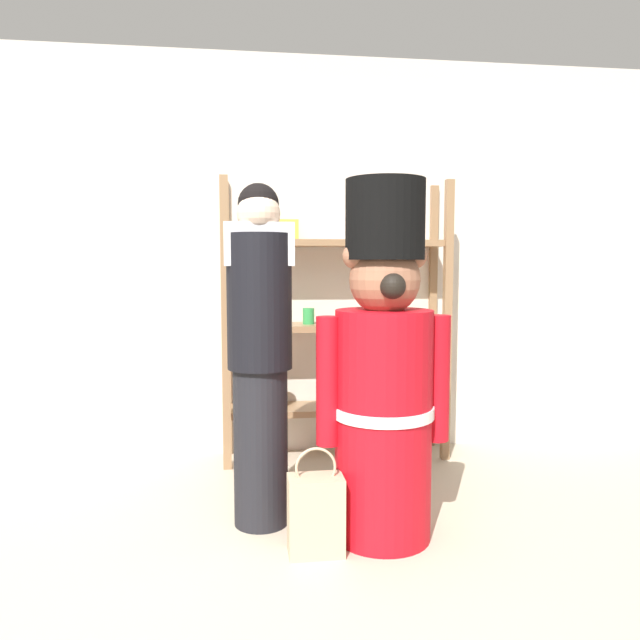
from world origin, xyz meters
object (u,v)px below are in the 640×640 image
object	(u,v)px
teddy_bear_guard	(384,377)
person_shopper	(259,348)
merchandise_shelf	(336,320)
shopping_bag	(316,514)

from	to	relation	value
teddy_bear_guard	person_shopper	xyz separation A→B (m)	(-0.55, 0.22, 0.11)
merchandise_shelf	person_shopper	xyz separation A→B (m)	(-0.52, -0.96, -0.04)
teddy_bear_guard	merchandise_shelf	bearing A→B (deg)	91.29
teddy_bear_guard	shopping_bag	xyz separation A→B (m)	(-0.33, -0.12, -0.57)
person_shopper	shopping_bag	distance (m)	0.79
person_shopper	shopping_bag	bearing A→B (deg)	-56.55
merchandise_shelf	person_shopper	world-z (taller)	merchandise_shelf
teddy_bear_guard	person_shopper	world-z (taller)	person_shopper
merchandise_shelf	shopping_bag	xyz separation A→B (m)	(-0.30, -1.30, -0.72)
merchandise_shelf	teddy_bear_guard	size ratio (longest dim) A/B	1.09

